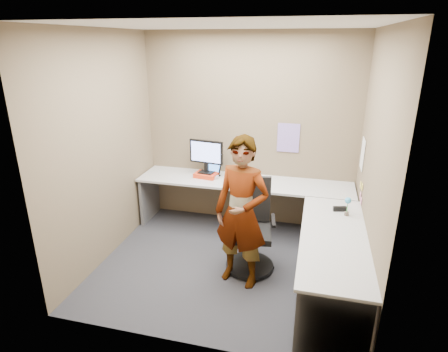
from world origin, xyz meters
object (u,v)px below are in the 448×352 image
(desk, at_px, (269,211))
(monitor, at_px, (206,154))
(person, at_px, (241,213))
(office_chair, at_px, (250,233))

(desk, relative_size, monitor, 6.03)
(person, bearing_deg, desk, 85.96)
(desk, distance_m, monitor, 1.27)
(desk, distance_m, office_chair, 0.40)
(desk, relative_size, person, 1.78)
(desk, distance_m, person, 0.72)
(desk, height_order, person, person)
(office_chair, bearing_deg, monitor, 121.12)
(desk, bearing_deg, office_chair, -117.03)
(monitor, bearing_deg, office_chair, -41.09)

